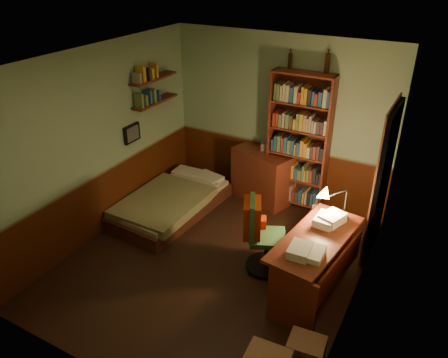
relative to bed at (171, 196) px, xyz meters
The scene contains 23 objects.
floor 1.42m from the bed, 31.34° to the right, with size 3.50×4.00×0.02m, color black.
ceiling 2.72m from the bed, 31.34° to the right, with size 3.50×4.00×0.02m, color silver.
wall_back 2.03m from the bed, 47.21° to the left, with size 3.50×0.02×2.60m, color gray.
wall_left 1.38m from the bed, 128.19° to the right, with size 0.02×4.00×2.60m, color gray.
wall_right 3.21m from the bed, 13.80° to the right, with size 0.02×4.00×2.60m, color gray.
wall_front 3.15m from the bed, 66.48° to the right, with size 3.50×0.02×2.60m, color gray.
doorway 3.05m from the bed, 11.19° to the left, with size 0.06×0.90×2.00m, color black.
door_trim 3.02m from the bed, 11.32° to the left, with size 0.02×0.98×2.08m, color #401E13.
bed is the anchor object (origin of this frame).
dresser 1.49m from the bed, 44.66° to the left, with size 0.94×0.47×0.84m, color #5F2315.
mini_stereo 1.71m from the bed, 47.15° to the left, with size 0.23×0.18×0.12m, color #B2B2B7.
bookshelf 2.09m from the bed, 35.47° to the left, with size 0.91×0.28×2.12m, color #5F2315.
bottle_left 2.65m from the bed, 43.19° to the left, with size 0.06×0.06×0.21m, color black.
bottle_right 2.97m from the bed, 33.67° to the left, with size 0.07×0.07×0.26m, color black.
desk 2.55m from the bed, 14.62° to the right, with size 0.59×1.42×0.76m, color #5F2315.
paper_stack 2.60m from the bed, ahead, with size 0.22×0.30×0.12m, color silver.
desk_lamp 2.73m from the bed, ahead, with size 0.17×0.17×0.58m, color black.
office_chair 1.91m from the bed, 16.05° to the right, with size 0.43×0.38×0.86m, color #2F5D31.
red_jacket 2.09m from the bed, 21.86° to the right, with size 0.21×0.38×0.45m, color #AE2907.
wall_shelf_lower 1.45m from the bed, 140.16° to the left, with size 0.20×0.90×0.03m, color #5F2315.
wall_shelf_upper 1.77m from the bed, 140.16° to the left, with size 0.20×0.90×0.03m, color #5F2315.
framed_picture 1.11m from the bed, 166.77° to the right, with size 0.04×0.32×0.26m, color black.
cardboard_box_b 3.20m from the bed, 30.72° to the right, with size 0.35×0.29×0.25m, color #9D7250.
Camera 1 is at (2.30, -3.93, 3.63)m, focal length 35.00 mm.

